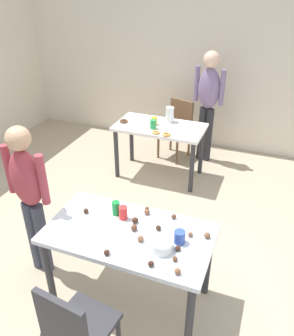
{
  "coord_description": "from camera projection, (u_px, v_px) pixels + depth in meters",
  "views": [
    {
      "loc": [
        0.98,
        -2.1,
        2.54
      ],
      "look_at": [
        -0.06,
        0.56,
        0.9
      ],
      "focal_mm": 37.04,
      "sensor_mm": 36.0,
      "label": 1
    }
  ],
  "objects": [
    {
      "name": "ground_plane",
      "position": [
        131.0,
        279.0,
        3.28
      ],
      "size": [
        6.4,
        6.4,
        0.0
      ],
      "primitive_type": "plane",
      "color": "tan"
    },
    {
      "name": "wall_back",
      "position": [
        214.0,
        65.0,
        5.22
      ],
      "size": [
        6.4,
        0.1,
        2.6
      ],
      "primitive_type": "cube",
      "color": "beige",
      "rests_on": "ground_plane"
    },
    {
      "name": "dining_table_near",
      "position": [
        129.0,
        241.0,
        2.78
      ],
      "size": [
        1.32,
        0.72,
        0.75
      ],
      "color": "silver",
      "rests_on": "ground_plane"
    },
    {
      "name": "dining_table_far",
      "position": [
        160.0,
        134.0,
        4.63
      ],
      "size": [
        1.18,
        0.64,
        0.75
      ],
      "color": "white",
      "rests_on": "ground_plane"
    },
    {
      "name": "chair_near_table",
      "position": [
        75.0,
        327.0,
        2.28
      ],
      "size": [
        0.45,
        0.45,
        0.87
      ],
      "color": "#2D2D33",
      "rests_on": "ground_plane"
    },
    {
      "name": "chair_far_table",
      "position": [
        177.0,
        126.0,
        5.23
      ],
      "size": [
        0.5,
        0.5,
        0.87
      ],
      "color": "brown",
      "rests_on": "ground_plane"
    },
    {
      "name": "person_girl_near",
      "position": [
        29.0,
        191.0,
        2.97
      ],
      "size": [
        0.46,
        0.24,
        1.49
      ],
      "color": "#383D4C",
      "rests_on": "ground_plane"
    },
    {
      "name": "person_adult_far",
      "position": [
        208.0,
        97.0,
        4.88
      ],
      "size": [
        0.46,
        0.25,
        1.62
      ],
      "color": "#28282D",
      "rests_on": "ground_plane"
    },
    {
      "name": "mixing_bowl",
      "position": [
        162.0,
        245.0,
        2.53
      ],
      "size": [
        0.17,
        0.17,
        0.08
      ],
      "primitive_type": "cylinder",
      "color": "white",
      "rests_on": "dining_table_near"
    },
    {
      "name": "soda_can",
      "position": [
        116.0,
        208.0,
        2.89
      ],
      "size": [
        0.07,
        0.07,
        0.12
      ],
      "primitive_type": "cylinder",
      "color": "#198438",
      "rests_on": "dining_table_near"
    },
    {
      "name": "fork_near",
      "position": [
        115.0,
        236.0,
        2.68
      ],
      "size": [
        0.17,
        0.02,
        0.01
      ],
      "primitive_type": "cube",
      "color": "silver",
      "rests_on": "dining_table_near"
    },
    {
      "name": "cup_near_0",
      "position": [
        123.0,
        213.0,
        2.85
      ],
      "size": [
        0.07,
        0.07,
        0.11
      ],
      "primitive_type": "cylinder",
      "color": "red",
      "rests_on": "dining_table_near"
    },
    {
      "name": "cup_near_1",
      "position": [
        180.0,
        237.0,
        2.6
      ],
      "size": [
        0.08,
        0.08,
        0.1
      ],
      "primitive_type": "cylinder",
      "color": "#3351B2",
      "rests_on": "dining_table_near"
    },
    {
      "name": "cake_ball_0",
      "position": [
        147.0,
        209.0,
        2.96
      ],
      "size": [
        0.04,
        0.04,
        0.04
      ],
      "primitive_type": "sphere",
      "color": "brown",
      "rests_on": "dining_table_near"
    },
    {
      "name": "cake_ball_1",
      "position": [
        174.0,
        216.0,
        2.86
      ],
      "size": [
        0.04,
        0.04,
        0.04
      ],
      "primitive_type": "sphere",
      "color": "brown",
      "rests_on": "dining_table_near"
    },
    {
      "name": "cake_ball_2",
      "position": [
        135.0,
        220.0,
        2.81
      ],
      "size": [
        0.05,
        0.05,
        0.05
      ],
      "primitive_type": "sphere",
      "color": "#3D2319",
      "rests_on": "dining_table_near"
    },
    {
      "name": "cake_ball_3",
      "position": [
        175.0,
        259.0,
        2.45
      ],
      "size": [
        0.04,
        0.04,
        0.04
      ],
      "primitive_type": "sphere",
      "color": "brown",
      "rests_on": "dining_table_near"
    },
    {
      "name": "cake_ball_4",
      "position": [
        158.0,
        228.0,
        2.74
      ],
      "size": [
        0.04,
        0.04,
        0.04
      ],
      "primitive_type": "sphere",
      "color": "#3D2319",
      "rests_on": "dining_table_near"
    },
    {
      "name": "cake_ball_5",
      "position": [
        107.0,
        253.0,
        2.5
      ],
      "size": [
        0.04,
        0.04,
        0.04
      ],
      "primitive_type": "sphere",
      "color": "#3D2319",
      "rests_on": "dining_table_near"
    },
    {
      "name": "cake_ball_6",
      "position": [
        190.0,
        234.0,
        2.67
      ],
      "size": [
        0.04,
        0.04,
        0.04
      ],
      "primitive_type": "sphere",
      "color": "brown",
      "rests_on": "dining_table_near"
    },
    {
      "name": "cake_ball_7",
      "position": [
        86.0,
        211.0,
        2.93
      ],
      "size": [
        0.04,
        0.04,
        0.04
      ],
      "primitive_type": "sphere",
      "color": "#3D2319",
      "rests_on": "dining_table_near"
    },
    {
      "name": "cake_ball_8",
      "position": [
        151.0,
        264.0,
        2.4
      ],
      "size": [
        0.04,
        0.04,
        0.04
      ],
      "primitive_type": "sphere",
      "color": "#3D2319",
      "rests_on": "dining_table_near"
    },
    {
      "name": "cake_ball_9",
      "position": [
        141.0,
        239.0,
        2.62
      ],
      "size": [
        0.05,
        0.05,
        0.05
      ],
      "primitive_type": "sphere",
      "color": "brown",
      "rests_on": "dining_table_near"
    },
    {
      "name": "cake_ball_10",
      "position": [
        178.0,
        271.0,
        2.34
      ],
      "size": [
        0.05,
        0.05,
        0.05
      ],
      "primitive_type": "sphere",
      "color": "brown",
      "rests_on": "dining_table_near"
    },
    {
      "name": "cake_ball_11",
      "position": [
        178.0,
        248.0,
        2.54
      ],
      "size": [
        0.04,
        0.04,
        0.04
      ],
      "primitive_type": "sphere",
      "color": "#3D2319",
      "rests_on": "dining_table_near"
    },
    {
      "name": "cake_ball_12",
      "position": [
        207.0,
        235.0,
        2.65
      ],
      "size": [
        0.05,
        0.05,
        0.05
      ],
      "primitive_type": "sphere",
      "color": "brown",
      "rests_on": "dining_table_near"
    },
    {
      "name": "cake_ball_13",
      "position": [
        134.0,
        228.0,
        2.73
      ],
      "size": [
        0.05,
        0.05,
        0.05
      ],
      "primitive_type": "sphere",
      "color": "brown",
      "rests_on": "dining_table_near"
    },
    {
      "name": "cake_ball_14",
      "position": [
        147.0,
        212.0,
        2.91
      ],
      "size": [
        0.05,
        0.05,
        0.05
      ],
      "primitive_type": "sphere",
      "color": "brown",
      "rests_on": "dining_table_near"
    },
    {
      "name": "pitcher_far",
      "position": [
        170.0,
        115.0,
        4.65
      ],
      "size": [
        0.11,
        0.11,
        0.2
      ],
      "primitive_type": "cylinder",
      "color": "white",
      "rests_on": "dining_table_far"
    },
    {
      "name": "cup_far_0",
      "position": [
        153.0,
        124.0,
        4.47
      ],
      "size": [
        0.08,
        0.08,
        0.12
      ],
      "primitive_type": "cylinder",
      "color": "green",
      "rests_on": "dining_table_far"
    },
    {
      "name": "cup_far_1",
      "position": [
        154.0,
        121.0,
        4.58
      ],
      "size": [
        0.08,
        0.08,
        0.1
      ],
      "primitive_type": "cylinder",
      "color": "yellow",
      "rests_on": "dining_table_far"
    },
    {
      "name": "donut_far_0",
      "position": [
        156.0,
        132.0,
        4.35
      ],
      "size": [
        0.1,
        0.1,
        0.03
      ],
      "primitive_type": "torus",
      "color": "gold",
      "rests_on": "dining_table_far"
    },
    {
      "name": "donut_far_1",
      "position": [
        167.0,
        134.0,
        4.3
      ],
      "size": [
        0.11,
        0.11,
        0.03
      ],
      "primitive_type": "torus",
      "color": "gold",
      "rests_on": "dining_table_far"
    },
    {
      "name": "donut_far_2",
      "position": [
        124.0,
        121.0,
        4.67
      ],
      "size": [
        0.11,
        0.11,
        0.03
      ],
      "primitive_type": "torus",
      "color": "brown",
      "rests_on": "dining_table_far"
    }
  ]
}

